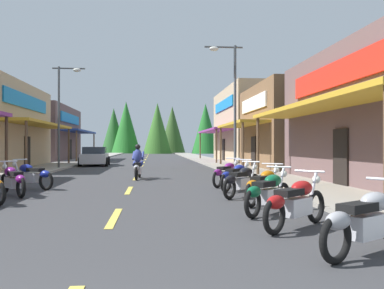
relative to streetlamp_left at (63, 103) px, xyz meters
name	(u,v)px	position (x,y,z in m)	size (l,w,h in m)	color
ground	(143,165)	(4.84, 5.92, -4.24)	(9.45, 92.88, 0.10)	#38383A
sidewalk_left	(63,164)	(-1.25, 5.92, -4.13)	(2.72, 92.88, 0.12)	#9E9991
sidewalk_right	(220,164)	(10.92, 5.92, -4.13)	(2.72, 92.88, 0.12)	gray
centerline_dashes	(144,163)	(4.84, 8.42, -4.18)	(0.16, 69.01, 0.01)	#E0C64C
storefront_left_far	(27,134)	(-6.71, 15.44, -1.52)	(10.08, 12.36, 5.34)	brown
storefront_right_middle	(305,127)	(15.75, 0.04, -1.45)	(8.81, 9.03, 5.47)	brown
storefront_right_far	(266,126)	(16.30, 11.75, -0.79)	(9.89, 13.26, 6.80)	tan
streetlamp_left	(63,103)	(0.00, 0.00, 0.00)	(2.03, 0.30, 6.49)	#474C51
streetlamp_right	(230,91)	(9.68, -5.21, 0.17)	(2.03, 0.30, 6.81)	#474C51
motorcycle_parked_right_0	(366,220)	(8.56, -21.39, -3.70)	(1.87, 1.22, 1.04)	black
motorcycle_parked_right_1	(296,202)	(8.21, -19.55, -3.70)	(1.67, 1.50, 1.04)	black
motorcycle_parked_right_2	(268,192)	(8.17, -17.92, -3.70)	(1.51, 1.66, 1.04)	black
motorcycle_parked_right_3	(264,185)	(8.48, -16.43, -3.70)	(1.44, 1.71, 1.04)	black
motorcycle_parked_right_4	(242,180)	(8.24, -14.90, -3.70)	(1.49, 1.67, 1.04)	black
motorcycle_parked_right_5	(236,176)	(8.42, -13.16, -3.70)	(1.44, 1.72, 1.04)	black
motorcycle_parked_right_6	(227,173)	(8.34, -11.74, -3.70)	(1.38, 1.76, 1.04)	black
motorcycle_parked_left_3	(13,180)	(1.46, -14.01, -3.70)	(1.32, 1.81, 1.04)	black
motorcycle_parked_left_4	(31,175)	(1.45, -12.13, -3.70)	(1.86, 1.24, 1.04)	black
rider_cruising_lead	(138,165)	(4.96, -8.12, -3.54)	(0.60, 2.14, 1.57)	black
parked_car_curbside	(95,156)	(1.31, 4.63, -3.50)	(2.25, 4.39, 1.40)	silver
treeline_backdrop	(154,129)	(5.82, 53.10, 0.52)	(22.59, 12.05, 10.02)	#326423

